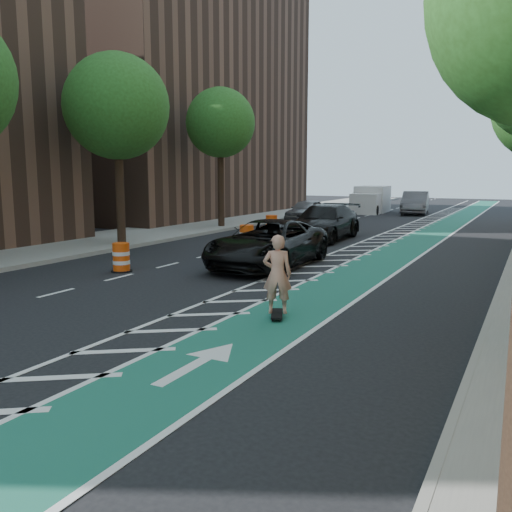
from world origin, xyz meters
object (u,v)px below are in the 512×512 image
Objects in this scene: suv_near at (268,244)px; suv_far at (324,222)px; skateboarder at (277,274)px; barrel_a at (121,258)px.

suv_far is (-0.93, 7.77, 0.04)m from suv_near.
skateboarder reaches higher than barrel_a.
barrel_a is at bearing -105.46° from suv_far.
suv_near is 4.78m from barrel_a.
suv_near is 7.82m from suv_far.
suv_far reaches higher than barrel_a.
skateboarder is at bearing -63.07° from suv_near.
barrel_a is at bearing -142.01° from suv_near.
suv_near is at bearing -85.86° from skateboarder.
skateboarder is 6.52m from suv_near.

